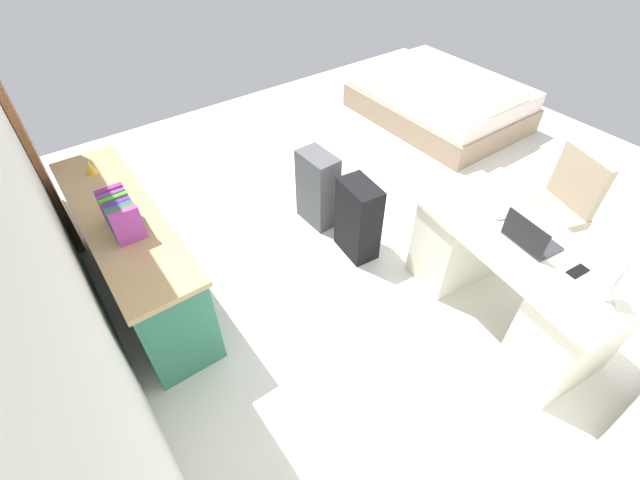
{
  "coord_description": "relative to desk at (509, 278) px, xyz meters",
  "views": [
    {
      "loc": [
        -2.08,
        2.4,
        2.62
      ],
      "look_at": [
        -0.34,
        1.14,
        0.6
      ],
      "focal_mm": 24.63,
      "sensor_mm": 36.0,
      "label": 1
    }
  ],
  "objects": [
    {
      "name": "door_wooden",
      "position": [
        2.9,
        2.29,
        0.64
      ],
      "size": [
        0.88,
        0.05,
        2.04
      ],
      "primitive_type": "cube",
      "color": "brown",
      "rests_on": "ground_plane"
    },
    {
      "name": "cell_phone_near_laptop",
      "position": [
        -0.34,
        -0.03,
        0.35
      ],
      "size": [
        0.08,
        0.14,
        0.01
      ],
      "primitive_type": "cube",
      "rotation": [
        0.0,
        0.0,
        -0.1
      ],
      "color": "black",
      "rests_on": "desk"
    },
    {
      "name": "office_chair",
      "position": [
        0.21,
        -0.77,
        0.04
      ],
      "size": [
        0.58,
        0.58,
        0.94
      ],
      "color": "black",
      "rests_on": "ground_plane"
    },
    {
      "name": "suitcase_spare_grey",
      "position": [
        1.64,
        0.43,
        -0.04
      ],
      "size": [
        0.37,
        0.23,
        0.68
      ],
      "primitive_type": "cube",
      "rotation": [
        0.0,
        0.0,
        0.03
      ],
      "color": "#4C4C51",
      "rests_on": "ground_plane"
    },
    {
      "name": "wall_back",
      "position": [
        1.22,
        2.37,
        0.98
      ],
      "size": [
        4.45,
        0.1,
        2.72
      ],
      "primitive_type": "cube",
      "color": "silver",
      "rests_on": "ground_plane"
    },
    {
      "name": "figurine_small",
      "position": [
        2.3,
        1.99,
        0.44
      ],
      "size": [
        0.08,
        0.08,
        0.11
      ],
      "primitive_type": "cone",
      "color": "gold",
      "rests_on": "credenza"
    },
    {
      "name": "desk",
      "position": [
        0.0,
        0.0,
        0.0
      ],
      "size": [
        1.51,
        0.83,
        0.73
      ],
      "color": "silver",
      "rests_on": "ground_plane"
    },
    {
      "name": "book_row",
      "position": [
        1.55,
        1.99,
        0.5
      ],
      "size": [
        0.32,
        0.17,
        0.24
      ],
      "color": "#A43DA1",
      "rests_on": "credenza"
    },
    {
      "name": "laptop",
      "position": [
        -0.01,
        0.01,
        0.4
      ],
      "size": [
        0.34,
        0.26,
        0.21
      ],
      "color": "#333338",
      "rests_on": "desk"
    },
    {
      "name": "credenza",
      "position": [
        1.72,
        1.99,
        0.01
      ],
      "size": [
        1.8,
        0.48,
        0.77
      ],
      "color": "#2D7056",
      "rests_on": "ground_plane"
    },
    {
      "name": "bed",
      "position": [
        2.32,
        -1.87,
        -0.14
      ],
      "size": [
        1.91,
        1.41,
        0.58
      ],
      "color": "gray",
      "rests_on": "ground_plane"
    },
    {
      "name": "desk_lamp",
      "position": [
        -0.51,
        0.07,
        0.6
      ],
      "size": [
        0.16,
        0.11,
        0.34
      ],
      "color": "silver",
      "rests_on": "desk"
    },
    {
      "name": "computer_mouse",
      "position": [
        0.24,
        -0.07,
        0.36
      ],
      "size": [
        0.07,
        0.11,
        0.03
      ],
      "primitive_type": "ellipsoid",
      "rotation": [
        0.0,
        0.0,
        -0.13
      ],
      "color": "white",
      "rests_on": "desk"
    },
    {
      "name": "ground_plane",
      "position": [
        1.22,
        -0.18,
        -0.38
      ],
      "size": [
        6.1,
        6.1,
        0.0
      ],
      "primitive_type": "plane",
      "color": "silver"
    },
    {
      "name": "suitcase_black",
      "position": [
        1.12,
        0.4,
        -0.04
      ],
      "size": [
        0.38,
        0.26,
        0.67
      ],
      "primitive_type": "cube",
      "rotation": [
        0.0,
        0.0,
        -0.11
      ],
      "color": "black",
      "rests_on": "ground_plane"
    }
  ]
}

